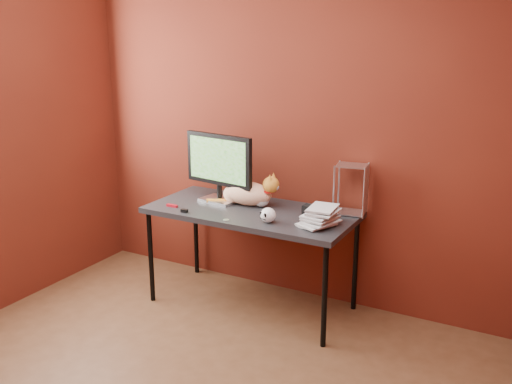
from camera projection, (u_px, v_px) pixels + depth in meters
The scene contains 11 objects.
room at pixel (139, 151), 2.69m from camera, with size 3.52×3.52×2.61m.
desk at pixel (251, 216), 4.12m from camera, with size 1.50×0.70×0.75m.
monitor at pixel (219, 164), 4.23m from camera, with size 0.59×0.23×0.51m.
cat at pixel (248, 193), 4.20m from camera, with size 0.55×0.23×0.26m.
skull_mug at pixel (268, 215), 3.82m from camera, with size 0.11×0.11×0.10m.
speaker at pixel (309, 214), 3.85m from camera, with size 0.10×0.10×0.11m.
book_stack at pixel (313, 118), 3.64m from camera, with size 0.26×0.29×1.41m.
wire_rack at pixel (351, 189), 3.98m from camera, with size 0.23×0.20×0.36m.
pocket_knife at pixel (172, 206), 4.17m from camera, with size 0.09×0.02×0.02m, color #A10C17.
black_gadget at pixel (184, 211), 4.05m from camera, with size 0.05×0.03×0.02m, color black.
washer at pixel (226, 220), 3.88m from camera, with size 0.04×0.04×0.00m, color silver.
Camera 1 is at (1.75, -2.06, 1.99)m, focal length 40.00 mm.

